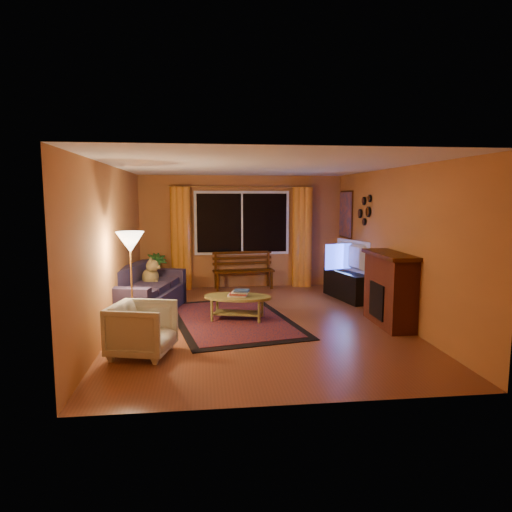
{
  "coord_description": "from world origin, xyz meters",
  "views": [
    {
      "loc": [
        -0.89,
        -7.18,
        2.03
      ],
      "look_at": [
        0.0,
        0.3,
        1.05
      ],
      "focal_mm": 32.0,
      "sensor_mm": 36.0,
      "label": 1
    }
  ],
  "objects": [
    {
      "name": "floor",
      "position": [
        0.0,
        0.0,
        -0.01
      ],
      "size": [
        4.5,
        6.0,
        0.02
      ],
      "primitive_type": "cube",
      "color": "brown",
      "rests_on": "ground"
    },
    {
      "name": "ceiling",
      "position": [
        0.0,
        0.0,
        2.51
      ],
      "size": [
        4.5,
        6.0,
        0.02
      ],
      "primitive_type": "cube",
      "color": "white",
      "rests_on": "ground"
    },
    {
      "name": "wall_back",
      "position": [
        0.0,
        3.01,
        1.25
      ],
      "size": [
        4.5,
        0.02,
        2.5
      ],
      "primitive_type": "cube",
      "color": "#BE7438",
      "rests_on": "ground"
    },
    {
      "name": "wall_left",
      "position": [
        -2.26,
        0.0,
        1.25
      ],
      "size": [
        0.02,
        6.0,
        2.5
      ],
      "primitive_type": "cube",
      "color": "#BE7438",
      "rests_on": "ground"
    },
    {
      "name": "wall_right",
      "position": [
        2.26,
        0.0,
        1.25
      ],
      "size": [
        0.02,
        6.0,
        2.5
      ],
      "primitive_type": "cube",
      "color": "#BE7438",
      "rests_on": "ground"
    },
    {
      "name": "window",
      "position": [
        0.0,
        2.94,
        1.45
      ],
      "size": [
        2.0,
        0.02,
        1.3
      ],
      "primitive_type": "cube",
      "color": "black",
      "rests_on": "wall_back"
    },
    {
      "name": "curtain_rod",
      "position": [
        0.0,
        2.9,
        2.25
      ],
      "size": [
        3.2,
        0.03,
        0.03
      ],
      "primitive_type": "cylinder",
      "rotation": [
        0.0,
        1.57,
        0.0
      ],
      "color": "#BF8C3F",
      "rests_on": "wall_back"
    },
    {
      "name": "curtain_left",
      "position": [
        -1.35,
        2.88,
        1.12
      ],
      "size": [
        0.36,
        0.36,
        2.24
      ],
      "primitive_type": "cylinder",
      "color": "orange",
      "rests_on": "ground"
    },
    {
      "name": "curtain_right",
      "position": [
        1.35,
        2.88,
        1.12
      ],
      "size": [
        0.36,
        0.36,
        2.24
      ],
      "primitive_type": "cylinder",
      "color": "orange",
      "rests_on": "ground"
    },
    {
      "name": "bench",
      "position": [
        0.01,
        2.74,
        0.2
      ],
      "size": [
        1.37,
        0.52,
        0.4
      ],
      "primitive_type": "cube",
      "rotation": [
        0.0,
        0.0,
        0.09
      ],
      "color": "#3A1902",
      "rests_on": "ground"
    },
    {
      "name": "potted_plant",
      "position": [
        -1.88,
        2.62,
        0.41
      ],
      "size": [
        0.58,
        0.58,
        0.83
      ],
      "primitive_type": "imported",
      "rotation": [
        0.0,
        0.0,
        0.32
      ],
      "color": "#235B1E",
      "rests_on": "ground"
    },
    {
      "name": "sofa",
      "position": [
        -1.88,
        0.71,
        0.41
      ],
      "size": [
        1.35,
        2.18,
        0.82
      ],
      "primitive_type": "cube",
      "rotation": [
        0.0,
        0.0,
        -0.25
      ],
      "color": "#231C2F",
      "rests_on": "ground"
    },
    {
      "name": "dog",
      "position": [
        -1.83,
        1.17,
        0.67
      ],
      "size": [
        0.48,
        0.57,
        0.53
      ],
      "primitive_type": null,
      "rotation": [
        0.0,
        0.0,
        -0.29
      ],
      "color": "olive",
      "rests_on": "sofa"
    },
    {
      "name": "armchair",
      "position": [
        -1.67,
        -1.38,
        0.38
      ],
      "size": [
        0.85,
        0.89,
        0.76
      ],
      "primitive_type": "imported",
      "rotation": [
        0.0,
        0.0,
        1.31
      ],
      "color": "beige",
      "rests_on": "ground"
    },
    {
      "name": "floor_lamp",
      "position": [
        -1.91,
        -0.53,
        0.77
      ],
      "size": [
        0.27,
        0.27,
        1.54
      ],
      "primitive_type": "cylinder",
      "rotation": [
        0.0,
        0.0,
        0.04
      ],
      "color": "#BF8C3F",
      "rests_on": "ground"
    },
    {
      "name": "rug",
      "position": [
        -0.42,
        0.19,
        0.01
      ],
      "size": [
        2.35,
        3.19,
        0.02
      ],
      "primitive_type": "cube",
      "rotation": [
        0.0,
        0.0,
        0.19
      ],
      "color": "maroon",
      "rests_on": "ground"
    },
    {
      "name": "coffee_table",
      "position": [
        -0.32,
        0.17,
        0.2
      ],
      "size": [
        1.37,
        1.37,
        0.41
      ],
      "primitive_type": "cylinder",
      "rotation": [
        0.0,
        0.0,
        -0.25
      ],
      "color": "olive",
      "rests_on": "ground"
    },
    {
      "name": "tv_console",
      "position": [
        2.0,
        1.49,
        0.27
      ],
      "size": [
        0.69,
        1.38,
        0.55
      ],
      "primitive_type": "cube",
      "rotation": [
        0.0,
        0.0,
        0.2
      ],
      "color": "black",
      "rests_on": "ground"
    },
    {
      "name": "television",
      "position": [
        2.0,
        1.49,
        0.86
      ],
      "size": [
        0.45,
        1.08,
        0.63
      ],
      "primitive_type": "imported",
      "rotation": [
        0.0,
        0.0,
        1.87
      ],
      "color": "black",
      "rests_on": "tv_console"
    },
    {
      "name": "fireplace",
      "position": [
        2.05,
        -0.4,
        0.55
      ],
      "size": [
        0.4,
        1.2,
        1.1
      ],
      "primitive_type": "cube",
      "color": "maroon",
      "rests_on": "ground"
    },
    {
      "name": "mirror_cluster",
      "position": [
        2.21,
        1.3,
        1.8
      ],
      "size": [
        0.06,
        0.6,
        0.56
      ],
      "primitive_type": null,
      "color": "black",
      "rests_on": "wall_right"
    },
    {
      "name": "painting",
      "position": [
        2.22,
        2.45,
        1.65
      ],
      "size": [
        0.04,
        0.76,
        0.96
      ],
      "primitive_type": "cube",
      "color": "#D75B2D",
      "rests_on": "wall_right"
    }
  ]
}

